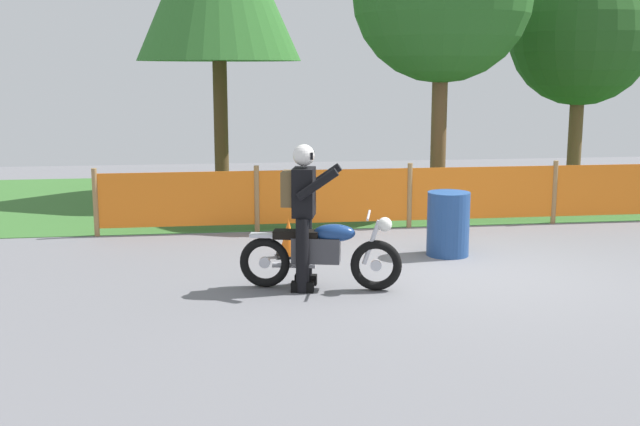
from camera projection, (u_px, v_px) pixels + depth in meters
name	position (u px, v px, depth m)	size (l,w,h in m)	color
ground	(462.00, 271.00, 9.96)	(24.00, 24.00, 0.02)	slate
grass_verge	(369.00, 195.00, 15.85)	(24.00, 6.61, 0.01)	#386B2D
barrier_fence	(410.00, 195.00, 12.53)	(9.92, 0.08, 1.05)	#997547
tree_near_right	(581.00, 34.00, 15.57)	(2.87, 2.87, 4.67)	brown
motorcycle_lead	(321.00, 252.00, 9.02)	(1.87, 0.71, 0.90)	black
rider_lead	(303.00, 208.00, 8.95)	(0.75, 0.64, 1.69)	black
traffic_cone	(289.00, 238.00, 10.61)	(0.32, 0.32, 0.53)	black
spare_drum	(448.00, 224.00, 10.67)	(0.58, 0.58, 0.88)	navy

